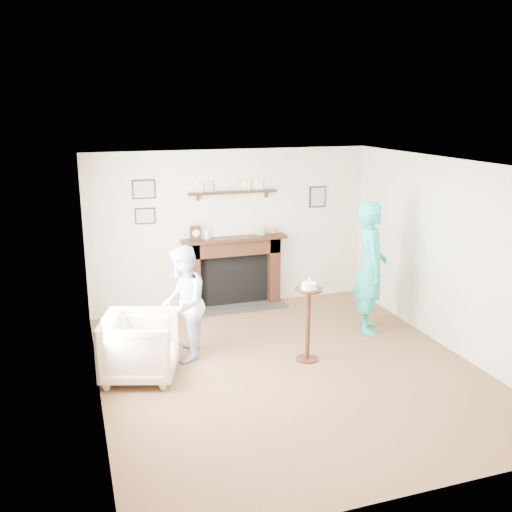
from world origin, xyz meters
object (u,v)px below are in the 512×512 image
Objects in this scene: pedestal_table at (308,310)px; armchair at (142,377)px; woman at (367,330)px; man at (185,358)px.

armchair is at bearing 174.94° from pedestal_table.
man is at bearing 115.58° from woman.
woman is 1.53m from pedestal_table.
armchair is 2.18m from pedestal_table.
armchair is at bearing -43.95° from man.
man is 1.35× the size of pedestal_table.
woman is 1.72× the size of pedestal_table.
armchair is 0.70m from man.
woman is at bearing 106.85° from man.
man is 0.79× the size of woman.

